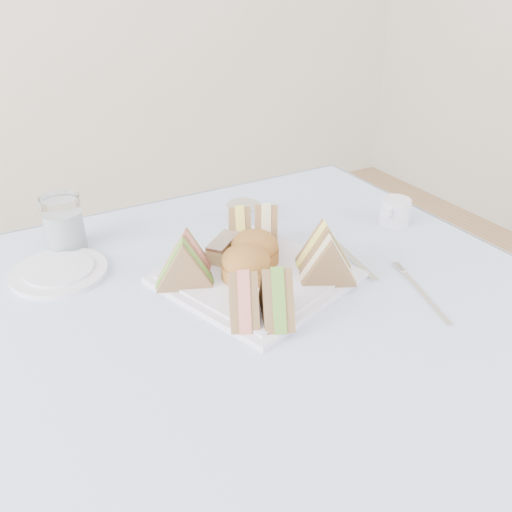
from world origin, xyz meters
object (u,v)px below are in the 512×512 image
table (264,470)px  water_glass (64,223)px  creamer_jug (395,211)px  serving_plate (256,278)px

table → water_glass: (-0.23, 0.38, 0.43)m
water_glass → creamer_jug: water_glass is taller
creamer_jug → serving_plate: bearing=164.3°
table → water_glass: 0.62m
water_glass → creamer_jug: bearing=-19.9°
water_glass → creamer_jug: (0.63, -0.23, -0.03)m
creamer_jug → water_glass: bearing=135.6°
table → serving_plate: 0.39m
table → serving_plate: serving_plate is taller
table → creamer_jug: size_ratio=14.23×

